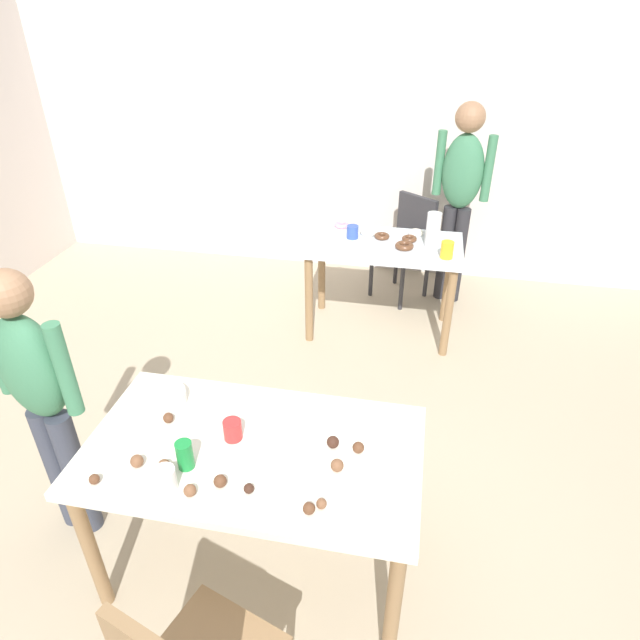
% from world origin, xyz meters
% --- Properties ---
extents(ground_plane, '(6.40, 6.40, 0.00)m').
position_xyz_m(ground_plane, '(0.00, 0.00, 0.00)').
color(ground_plane, tan).
extents(wall_back, '(6.40, 0.10, 2.60)m').
position_xyz_m(wall_back, '(0.00, 3.20, 1.30)').
color(wall_back, silver).
rests_on(wall_back, ground_plane).
extents(dining_table_near, '(1.38, 0.77, 0.75)m').
position_xyz_m(dining_table_near, '(-0.12, -0.13, 0.66)').
color(dining_table_near, silver).
rests_on(dining_table_near, ground_plane).
extents(dining_table_far, '(1.14, 0.62, 0.75)m').
position_xyz_m(dining_table_far, '(0.21, 2.04, 0.63)').
color(dining_table_far, silver).
rests_on(dining_table_far, ground_plane).
extents(chair_far_table, '(0.56, 0.56, 0.87)m').
position_xyz_m(chair_far_table, '(0.36, 2.69, 0.50)').
color(chair_far_table, '#2D2D33').
rests_on(chair_far_table, ground_plane).
extents(person_girl_near, '(0.46, 0.26, 1.44)m').
position_xyz_m(person_girl_near, '(-1.09, -0.09, 0.86)').
color(person_girl_near, '#383D4C').
rests_on(person_girl_near, ground_plane).
extents(person_adult_far, '(0.45, 0.27, 1.64)m').
position_xyz_m(person_adult_far, '(0.74, 2.67, 0.99)').
color(person_adult_far, '#28282D').
rests_on(person_adult_far, ground_plane).
extents(mixing_bowl, '(0.22, 0.22, 0.06)m').
position_xyz_m(mixing_bowl, '(-0.60, 0.05, 0.78)').
color(mixing_bowl, white).
rests_on(mixing_bowl, dining_table_near).
extents(soda_can, '(0.07, 0.07, 0.12)m').
position_xyz_m(soda_can, '(-0.35, -0.28, 0.81)').
color(soda_can, '#198438').
rests_on(soda_can, dining_table_near).
extents(fork_near, '(0.17, 0.02, 0.01)m').
position_xyz_m(fork_near, '(0.01, -0.18, 0.75)').
color(fork_near, silver).
rests_on(fork_near, dining_table_near).
extents(cup_near_0, '(0.08, 0.08, 0.09)m').
position_xyz_m(cup_near_0, '(-0.38, -0.40, 0.80)').
color(cup_near_0, white).
rests_on(cup_near_0, dining_table_near).
extents(cup_near_1, '(0.08, 0.08, 0.09)m').
position_xyz_m(cup_near_1, '(-0.22, -0.10, 0.80)').
color(cup_near_1, red).
rests_on(cup_near_1, dining_table_near).
extents(cake_ball_0, '(0.05, 0.05, 0.05)m').
position_xyz_m(cake_ball_0, '(-0.28, -0.41, 0.77)').
color(cake_ball_0, brown).
rests_on(cake_ball_0, dining_table_near).
extents(cake_ball_1, '(0.04, 0.04, 0.04)m').
position_xyz_m(cake_ball_1, '(0.21, -0.38, 0.77)').
color(cake_ball_1, brown).
rests_on(cake_ball_1, dining_table_near).
extents(cake_ball_2, '(0.05, 0.05, 0.05)m').
position_xyz_m(cake_ball_2, '(-0.53, -0.32, 0.78)').
color(cake_ball_2, brown).
rests_on(cake_ball_2, dining_table_near).
extents(cake_ball_3, '(0.05, 0.05, 0.05)m').
position_xyz_m(cake_ball_3, '(0.17, -0.41, 0.77)').
color(cake_ball_3, brown).
rests_on(cake_ball_3, dining_table_near).
extents(cake_ball_4, '(0.05, 0.05, 0.05)m').
position_xyz_m(cake_ball_4, '(0.20, -0.07, 0.78)').
color(cake_ball_4, '#3D2319').
rests_on(cake_ball_4, dining_table_near).
extents(cake_ball_5, '(0.04, 0.04, 0.04)m').
position_xyz_m(cake_ball_5, '(-0.07, -0.36, 0.77)').
color(cake_ball_5, '#3D2319').
rests_on(cake_ball_5, dining_table_near).
extents(cake_ball_6, '(0.05, 0.05, 0.05)m').
position_xyz_m(cake_ball_6, '(0.24, -0.19, 0.78)').
color(cake_ball_6, brown).
rests_on(cake_ball_6, dining_table_near).
extents(cake_ball_7, '(0.05, 0.05, 0.05)m').
position_xyz_m(cake_ball_7, '(-0.52, -0.06, 0.77)').
color(cake_ball_7, brown).
rests_on(cake_ball_7, dining_table_near).
extents(cake_ball_8, '(0.04, 0.04, 0.04)m').
position_xyz_m(cake_ball_8, '(-0.65, -0.43, 0.77)').
color(cake_ball_8, brown).
rests_on(cake_ball_8, dining_table_near).
extents(cake_ball_9, '(0.05, 0.05, 0.05)m').
position_xyz_m(cake_ball_9, '(0.31, -0.08, 0.77)').
color(cake_ball_9, brown).
rests_on(cake_ball_9, dining_table_near).
extents(cake_ball_10, '(0.05, 0.05, 0.05)m').
position_xyz_m(cake_ball_10, '(-0.18, -0.35, 0.77)').
color(cake_ball_10, brown).
rests_on(cake_ball_10, dining_table_near).
extents(cake_ball_11, '(0.05, 0.05, 0.05)m').
position_xyz_m(cake_ball_11, '(-0.42, -0.32, 0.77)').
color(cake_ball_11, brown).
rests_on(cake_ball_11, dining_table_near).
extents(pitcher_far, '(0.10, 0.10, 0.25)m').
position_xyz_m(pitcher_far, '(0.55, 2.04, 0.87)').
color(pitcher_far, white).
rests_on(pitcher_far, dining_table_far).
extents(cup_far_0, '(0.09, 0.09, 0.12)m').
position_xyz_m(cup_far_0, '(0.66, 1.87, 0.81)').
color(cup_far_0, yellow).
rests_on(cup_far_0, dining_table_far).
extents(cup_far_1, '(0.09, 0.09, 0.10)m').
position_xyz_m(cup_far_1, '(-0.03, 2.08, 0.80)').
color(cup_far_1, '#3351B2').
rests_on(cup_far_1, dining_table_far).
extents(donut_far_0, '(0.11, 0.11, 0.03)m').
position_xyz_m(donut_far_0, '(0.43, 2.24, 0.77)').
color(donut_far_0, white).
rests_on(donut_far_0, dining_table_far).
extents(donut_far_1, '(0.12, 0.12, 0.03)m').
position_xyz_m(donut_far_1, '(-0.14, 2.28, 0.77)').
color(donut_far_1, pink).
rests_on(donut_far_1, dining_table_far).
extents(donut_far_2, '(0.11, 0.11, 0.03)m').
position_xyz_m(donut_far_2, '(0.19, 2.12, 0.77)').
color(donut_far_2, brown).
rests_on(donut_far_2, dining_table_far).
extents(donut_far_3, '(0.13, 0.13, 0.04)m').
position_xyz_m(donut_far_3, '(0.36, 1.97, 0.77)').
color(donut_far_3, brown).
rests_on(donut_far_3, dining_table_far).
extents(donut_far_4, '(0.11, 0.11, 0.03)m').
position_xyz_m(donut_far_4, '(0.39, 2.11, 0.77)').
color(donut_far_4, brown).
rests_on(donut_far_4, dining_table_far).
extents(donut_far_5, '(0.13, 0.13, 0.04)m').
position_xyz_m(donut_far_5, '(0.08, 2.18, 0.77)').
color(donut_far_5, white).
rests_on(donut_far_5, dining_table_far).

